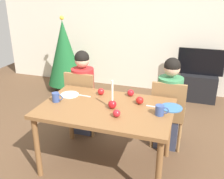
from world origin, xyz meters
TOP-DOWN VIEW (x-y plane):
  - ground_plane at (0.00, 0.00)m, footprint 7.68×7.68m
  - back_wall at (0.00, 2.60)m, footprint 6.40×0.10m
  - dining_table at (0.00, 0.00)m, footprint 1.40×0.90m
  - chair_left at (-0.56, 0.61)m, footprint 0.40×0.40m
  - chair_right at (0.60, 0.61)m, footprint 0.40×0.40m
  - person_left_child at (-0.56, 0.64)m, footprint 0.30×0.30m
  - person_right_child at (0.60, 0.64)m, footprint 0.30×0.30m
  - tv_stand at (0.95, 2.30)m, footprint 0.64×0.40m
  - tv at (0.95, 2.30)m, footprint 0.79×0.05m
  - christmas_tree at (-1.55, 1.99)m, footprint 0.69×0.69m
  - candle_centerpiece at (0.07, -0.02)m, footprint 0.09×0.09m
  - plate_left at (-0.51, 0.16)m, footprint 0.21×0.21m
  - plate_right at (0.66, 0.18)m, footprint 0.23×0.23m
  - mug_left at (-0.57, -0.05)m, footprint 0.13×0.08m
  - mug_right at (0.57, -0.01)m, footprint 0.14×0.09m
  - fork_left at (-0.34, 0.19)m, footprint 0.18×0.03m
  - fork_right at (0.49, 0.15)m, footprint 0.18×0.03m
  - apple_near_candle at (0.17, -0.18)m, footprint 0.08×0.08m
  - apple_by_left_plate at (-0.17, 0.29)m, footprint 0.08×0.08m
  - apple_by_right_mug at (0.32, 0.18)m, footprint 0.08×0.08m
  - apple_far_edge at (0.17, 0.36)m, footprint 0.08×0.08m

SIDE VIEW (x-z plane):
  - ground_plane at x=0.00m, z-range 0.00..0.00m
  - tv_stand at x=0.95m, z-range 0.00..0.48m
  - chair_left at x=-0.56m, z-range 0.06..0.96m
  - chair_right at x=0.60m, z-range 0.06..0.96m
  - person_left_child at x=-0.56m, z-range -0.02..1.16m
  - person_right_child at x=0.60m, z-range -0.02..1.16m
  - dining_table at x=0.00m, z-range 0.29..1.04m
  - tv at x=0.95m, z-range 0.48..0.94m
  - christmas_tree at x=-1.55m, z-range 0.03..1.48m
  - fork_left at x=-0.34m, z-range 0.75..0.76m
  - fork_right at x=0.49m, z-range 0.75..0.76m
  - plate_left at x=-0.51m, z-range 0.75..0.76m
  - plate_right at x=0.66m, z-range 0.75..0.76m
  - apple_near_candle at x=0.17m, z-range 0.75..0.83m
  - apple_by_left_plate at x=-0.17m, z-range 0.75..0.83m
  - apple_far_edge at x=0.17m, z-range 0.75..0.83m
  - apple_by_right_mug at x=0.32m, z-range 0.75..0.83m
  - mug_right at x=0.57m, z-range 0.75..0.85m
  - mug_left at x=-0.57m, z-range 0.75..0.86m
  - candle_centerpiece at x=0.07m, z-range 0.66..0.97m
  - back_wall at x=0.00m, z-range 0.00..2.60m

